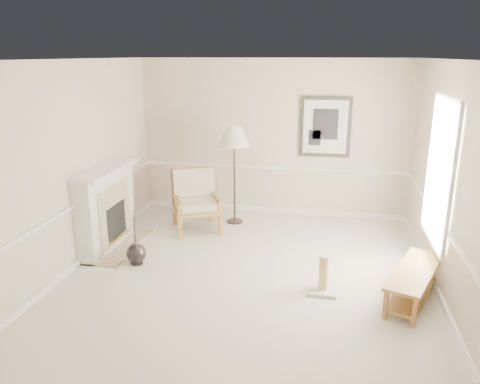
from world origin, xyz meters
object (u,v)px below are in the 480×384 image
Objects in this scene: armchair at (195,197)px; bench at (414,279)px; floor_vase at (136,254)px; floor_lamp at (234,139)px; scratching_post at (323,280)px.

armchair is 3.91m from bench.
floor_vase is 0.78× the size of armchair.
floor_lamp is 3.46× the size of scratching_post.
floor_lamp is 3.18m from scratching_post.
floor_vase is 1.73m from armchair.
armchair is 2.13× the size of scratching_post.
armchair is at bearing -148.48° from floor_lamp.
floor_vase is 3.83m from bench.
floor_lamp is 3.82m from bench.
bench is (2.75, -2.34, -1.27)m from floor_lamp.
scratching_post is at bearing -66.64° from armchair.
armchair is 3.03m from scratching_post.
scratching_post is at bearing -55.36° from floor_lamp.
floor_lamp is at bearing 139.59° from bench.
floor_vase reaches higher than bench.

